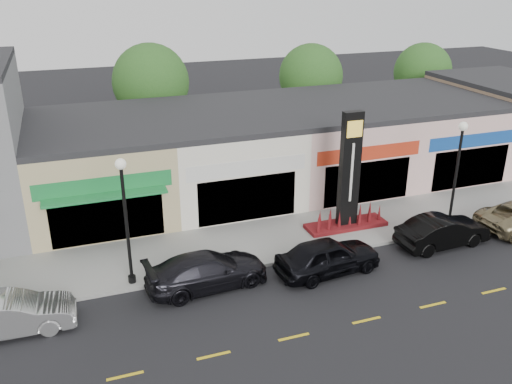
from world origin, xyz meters
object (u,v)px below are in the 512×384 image
lamp_east_near (458,164)px  pylon_sign (348,188)px  car_black_conv (443,231)px  lamp_west_near (125,210)px  car_black_sedan (328,256)px  car_white_van (11,315)px  car_dark_sedan (207,271)px

lamp_east_near → pylon_sign: size_ratio=0.91×
lamp_east_near → car_black_conv: (-1.54, -1.42, -2.72)m
lamp_west_near → car_black_sedan: bearing=-12.5°
car_white_van → car_dark_sedan: bearing=-83.6°
pylon_sign → car_black_sedan: 4.74m
car_white_van → car_black_sedan: 12.71m
lamp_east_near → lamp_west_near: bearing=180.0°
car_white_van → car_dark_sedan: (7.49, 0.59, 0.01)m
lamp_west_near → lamp_east_near: 16.00m
lamp_east_near → pylon_sign: 5.42m
car_dark_sedan → pylon_sign: bearing=-76.0°
pylon_sign → car_black_sedan: bearing=-128.7°
car_white_van → car_dark_sedan: car_dark_sedan is taller
car_white_van → car_black_sedan: bearing=-88.5°
lamp_east_near → car_dark_sedan: 13.37m
car_white_van → lamp_east_near: bearing=-83.3°
lamp_west_near → pylon_sign: size_ratio=0.91×
car_black_sedan → car_white_van: bearing=83.8°
car_dark_sedan → car_black_sedan: 5.27m
pylon_sign → car_black_conv: bearing=-42.0°
lamp_west_near → pylon_sign: (11.00, 1.70, -1.20)m
car_white_van → car_black_conv: 18.99m
lamp_east_near → pylon_sign: pylon_sign is taller
car_white_van → car_black_sedan: (12.71, -0.09, 0.06)m
car_white_van → car_dark_sedan: 7.51m
car_black_conv → lamp_east_near: bearing=-50.2°
lamp_west_near → car_white_van: size_ratio=1.22×
car_white_van → pylon_sign: bearing=-75.7°
lamp_east_near → car_dark_sedan: lamp_east_near is taller
car_black_sedan → pylon_sign: bearing=-44.5°
lamp_east_near → car_black_sedan: lamp_east_near is taller
lamp_east_near → car_black_sedan: size_ratio=1.16×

